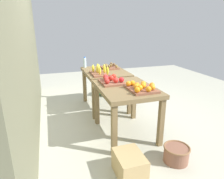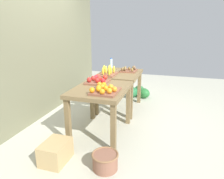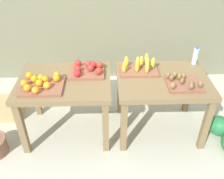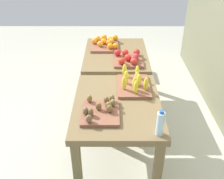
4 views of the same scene
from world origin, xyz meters
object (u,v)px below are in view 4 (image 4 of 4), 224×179
object	(u,v)px
apple_bin	(129,58)
wicker_basket	(94,69)
orange_bin	(106,43)
cardboard_produce_box	(133,66)
kiwi_bin	(101,110)
banana_crate	(134,84)
display_table_right	(117,112)
display_table_left	(116,61)
water_bottle	(160,124)

from	to	relation	value
apple_bin	wicker_basket	world-z (taller)	apple_bin
orange_bin	cardboard_produce_box	world-z (taller)	orange_bin
wicker_basket	cardboard_produce_box	xyz separation A→B (m)	(-0.04, 0.65, 0.02)
orange_bin	kiwi_bin	size ratio (longest dim) A/B	1.25
orange_bin	banana_crate	bearing A→B (deg)	15.62
wicker_basket	display_table_right	bearing A→B (deg)	10.13
kiwi_bin	cardboard_produce_box	distance (m)	2.32
display_table_left	cardboard_produce_box	bearing A→B (deg)	161.24
cardboard_produce_box	banana_crate	bearing A→B (deg)	-4.34
kiwi_bin	water_bottle	bearing A→B (deg)	60.17
display_table_right	banana_crate	xyz separation A→B (m)	(-0.26, 0.17, 0.16)
display_table_right	cardboard_produce_box	bearing A→B (deg)	171.48
kiwi_bin	cardboard_produce_box	xyz separation A→B (m)	(-2.18, 0.45, -0.67)
banana_crate	water_bottle	xyz separation A→B (m)	(0.70, 0.15, 0.06)
display_table_left	apple_bin	xyz separation A→B (m)	(0.26, 0.15, 0.16)
orange_bin	wicker_basket	xyz separation A→B (m)	(-0.62, -0.22, -0.70)
orange_bin	cardboard_produce_box	bearing A→B (deg)	146.90
display_table_right	kiwi_bin	xyz separation A→B (m)	(0.18, -0.15, 0.15)
display_table_right	apple_bin	size ratio (longest dim) A/B	2.60
orange_bin	water_bottle	bearing A→B (deg)	14.28
orange_bin	banana_crate	distance (m)	1.12
display_table_right	orange_bin	xyz separation A→B (m)	(-1.34, -0.13, 0.16)
apple_bin	banana_crate	bearing A→B (deg)	1.81
apple_bin	wicker_basket	size ratio (longest dim) A/B	1.22
kiwi_bin	water_bottle	xyz separation A→B (m)	(0.27, 0.46, 0.07)
apple_bin	banana_crate	size ratio (longest dim) A/B	0.91
display_table_left	water_bottle	size ratio (longest dim) A/B	4.61
banana_crate	cardboard_produce_box	xyz separation A→B (m)	(-1.75, 0.13, -0.68)
water_bottle	cardboard_produce_box	bearing A→B (deg)	-179.58
display_table_left	display_table_right	world-z (taller)	same
wicker_basket	kiwi_bin	bearing A→B (deg)	5.46
display_table_left	cardboard_produce_box	distance (m)	1.07
display_table_right	apple_bin	bearing A→B (deg)	170.22
display_table_right	wicker_basket	world-z (taller)	display_table_right
display_table_left	wicker_basket	bearing A→B (deg)	-157.36
apple_bin	banana_crate	world-z (taller)	banana_crate
orange_bin	kiwi_bin	xyz separation A→B (m)	(1.51, -0.01, -0.01)
display_table_right	water_bottle	bearing A→B (deg)	35.67
wicker_basket	water_bottle	bearing A→B (deg)	15.54
display_table_left	display_table_right	size ratio (longest dim) A/B	1.00
water_bottle	display_table_left	bearing A→B (deg)	-168.50
display_table_right	apple_bin	distance (m)	0.89
apple_bin	kiwi_bin	bearing A→B (deg)	-15.83
display_table_right	water_bottle	world-z (taller)	water_bottle
water_bottle	banana_crate	bearing A→B (deg)	-167.83
kiwi_bin	display_table_left	bearing A→B (deg)	173.59
banana_crate	kiwi_bin	bearing A→B (deg)	-35.88
display_table_left	apple_bin	distance (m)	0.34
apple_bin	cardboard_produce_box	size ratio (longest dim) A/B	1.00
display_table_left	kiwi_bin	size ratio (longest dim) A/B	2.86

